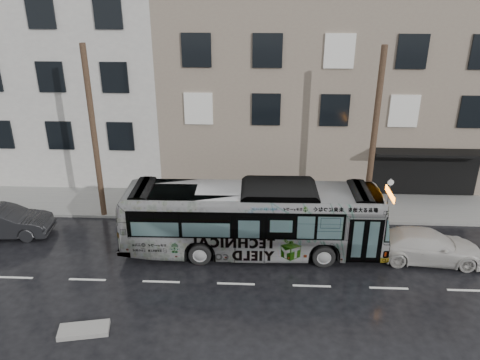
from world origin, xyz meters
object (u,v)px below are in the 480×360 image
object	(u,v)px
utility_pole_front	(374,139)
dark_sedan	(3,222)
utility_pole_rear	(94,135)
bus	(253,219)
white_sedan	(427,246)
sign_post	(388,200)

from	to	relation	value
utility_pole_front	dark_sedan	bearing A→B (deg)	-173.02
utility_pole_front	utility_pole_rear	bearing A→B (deg)	180.00
bus	white_sedan	bearing A→B (deg)	-93.76
white_sedan	dark_sedan	world-z (taller)	dark_sedan
utility_pole_front	white_sedan	world-z (taller)	utility_pole_front
sign_post	bus	world-z (taller)	bus
utility_pole_front	utility_pole_rear	xyz separation A→B (m)	(-14.00, 0.00, 0.00)
utility_pole_rear	sign_post	bearing A→B (deg)	0.00
utility_pole_front	sign_post	size ratio (longest dim) A/B	3.75
sign_post	white_sedan	world-z (taller)	sign_post
utility_pole_rear	bus	world-z (taller)	utility_pole_rear
white_sedan	dark_sedan	xyz separation A→B (m)	(-20.41, 1.23, 0.05)
utility_pole_rear	dark_sedan	bearing A→B (deg)	-152.52
utility_pole_front	utility_pole_rear	distance (m)	14.00
bus	white_sedan	size ratio (longest dim) A/B	2.46
utility_pole_front	sign_post	xyz separation A→B (m)	(1.10, 0.00, -3.30)
sign_post	bus	distance (m)	7.63
utility_pole_rear	sign_post	world-z (taller)	utility_pole_rear
sign_post	white_sedan	bearing A→B (deg)	-74.06
utility_pole_rear	dark_sedan	distance (m)	6.22
utility_pole_rear	bus	distance (m)	9.18
dark_sedan	bus	bearing A→B (deg)	-98.77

